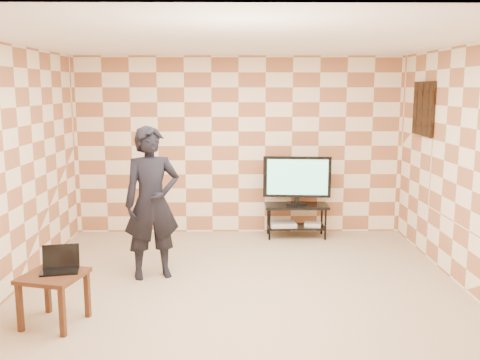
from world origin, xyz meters
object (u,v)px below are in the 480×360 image
Objects in this scene: side_table at (53,283)px; person at (152,203)px; tv_stand at (296,213)px; tv at (297,178)px.

side_table is 1.58m from person.
tv_stand is 1.47× the size of side_table.
tv_stand is 2.60m from person.
side_table is at bearing -138.42° from person.
tv_stand is at bearing 48.50° from side_table.
person is at bearing -138.41° from tv.
tv reaches higher than side_table.
tv is 4.02m from side_table.
tv_stand is 3.99m from side_table.
side_table is at bearing -131.53° from tv.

